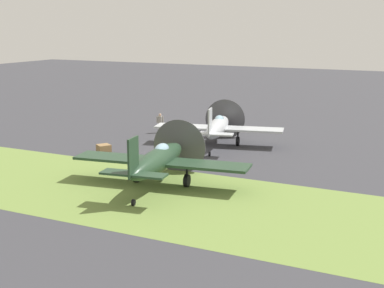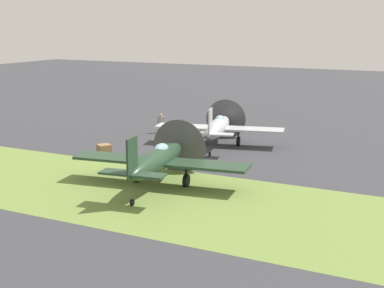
{
  "view_description": "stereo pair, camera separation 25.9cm",
  "coord_description": "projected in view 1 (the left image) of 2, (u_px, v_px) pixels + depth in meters",
  "views": [
    {
      "loc": [
        18.5,
        -36.02,
        9.52
      ],
      "look_at": [
        2.5,
        -3.25,
        1.39
      ],
      "focal_mm": 50.89,
      "sensor_mm": 36.0,
      "label": 1
    },
    {
      "loc": [
        18.73,
        -35.91,
        9.52
      ],
      "look_at": [
        2.5,
        -3.25,
        1.39
      ],
      "focal_mm": 50.89,
      "sensor_mm": 36.0,
      "label": 2
    }
  ],
  "objects": [
    {
      "name": "grass_verge",
      "position": [
        99.0,
        187.0,
        32.23
      ],
      "size": [
        120.0,
        11.0,
        0.01
      ],
      "primitive_type": "cube",
      "color": "olive",
      "rests_on": "ground"
    },
    {
      "name": "airplane_lead",
      "position": [
        218.0,
        127.0,
        42.86
      ],
      "size": [
        10.31,
        8.26,
        3.66
      ],
      "rotation": [
        0.0,
        0.0,
        0.24
      ],
      "color": "#B2B7BC",
      "rests_on": "ground"
    },
    {
      "name": "ground_plane",
      "position": [
        181.0,
        150.0,
        41.59
      ],
      "size": [
        160.0,
        160.0,
        0.0
      ],
      "primitive_type": "plane",
      "color": "#38383D"
    },
    {
      "name": "ground_crew_chief",
      "position": [
        160.0,
        123.0,
        48.05
      ],
      "size": [
        0.57,
        0.38,
        1.73
      ],
      "rotation": [
        0.0,
        0.0,
        0.5
      ],
      "color": "#9E998E",
      "rests_on": "ground"
    },
    {
      "name": "supply_crate",
      "position": [
        104.0,
        149.0,
        40.68
      ],
      "size": [
        1.24,
        1.24,
        0.64
      ],
      "primitive_type": "cube",
      "rotation": [
        0.0,
        0.0,
        1.0
      ],
      "color": "olive",
      "rests_on": "ground"
    },
    {
      "name": "airplane_wingman",
      "position": [
        159.0,
        160.0,
        32.11
      ],
      "size": [
        10.92,
        8.68,
        3.86
      ],
      "rotation": [
        0.0,
        0.0,
        0.14
      ],
      "color": "#233D28",
      "rests_on": "ground"
    }
  ]
}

